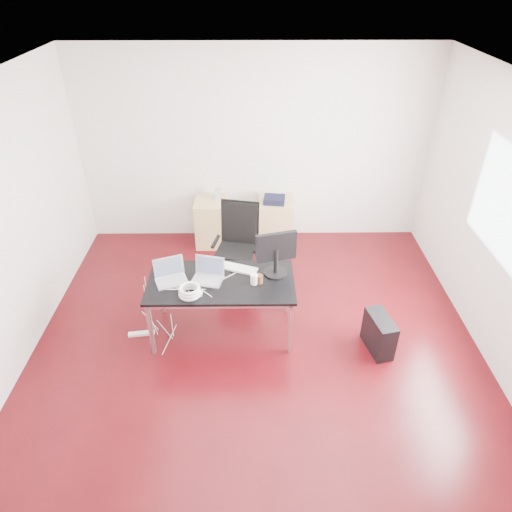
{
  "coord_description": "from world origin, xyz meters",
  "views": [
    {
      "loc": [
        -0.04,
        -3.75,
        3.7
      ],
      "look_at": [
        0.0,
        0.55,
        0.85
      ],
      "focal_mm": 32.0,
      "sensor_mm": 36.0,
      "label": 1
    }
  ],
  "objects_px": {
    "office_chair": "(238,241)",
    "filing_cabinet_left": "(213,222)",
    "pc_tower": "(379,334)",
    "filing_cabinet_right": "(275,222)",
    "desk": "(221,285)"
  },
  "relations": [
    {
      "from": "desk",
      "to": "filing_cabinet_right",
      "type": "height_order",
      "value": "desk"
    },
    {
      "from": "desk",
      "to": "filing_cabinet_left",
      "type": "height_order",
      "value": "desk"
    },
    {
      "from": "desk",
      "to": "filing_cabinet_left",
      "type": "distance_m",
      "value": 2.03
    },
    {
      "from": "desk",
      "to": "filing_cabinet_right",
      "type": "xyz_separation_m",
      "value": [
        0.69,
        1.99,
        -0.33
      ]
    },
    {
      "from": "office_chair",
      "to": "filing_cabinet_left",
      "type": "relative_size",
      "value": 1.54
    },
    {
      "from": "office_chair",
      "to": "filing_cabinet_right",
      "type": "relative_size",
      "value": 1.54
    },
    {
      "from": "filing_cabinet_left",
      "to": "filing_cabinet_right",
      "type": "relative_size",
      "value": 1.0
    },
    {
      "from": "filing_cabinet_right",
      "to": "pc_tower",
      "type": "bearing_deg",
      "value": -65.55
    },
    {
      "from": "office_chair",
      "to": "filing_cabinet_left",
      "type": "height_order",
      "value": "office_chair"
    },
    {
      "from": "filing_cabinet_right",
      "to": "desk",
      "type": "bearing_deg",
      "value": -109.18
    },
    {
      "from": "office_chair",
      "to": "pc_tower",
      "type": "distance_m",
      "value": 2.1
    },
    {
      "from": "office_chair",
      "to": "pc_tower",
      "type": "relative_size",
      "value": 2.4
    },
    {
      "from": "office_chair",
      "to": "filing_cabinet_left",
      "type": "xyz_separation_m",
      "value": [
        -0.4,
        0.96,
        -0.26
      ]
    },
    {
      "from": "office_chair",
      "to": "pc_tower",
      "type": "height_order",
      "value": "office_chair"
    },
    {
      "from": "filing_cabinet_right",
      "to": "pc_tower",
      "type": "relative_size",
      "value": 1.56
    }
  ]
}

